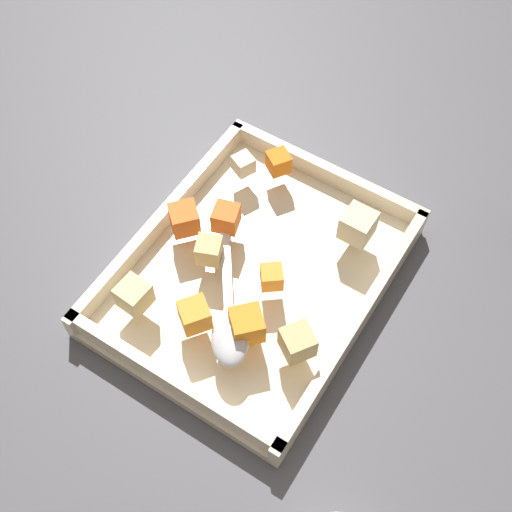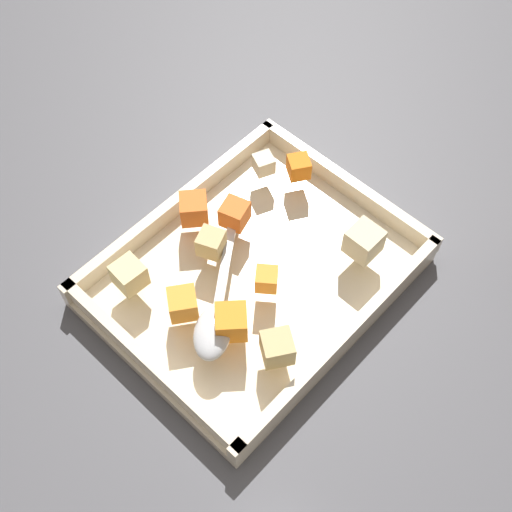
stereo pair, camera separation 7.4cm
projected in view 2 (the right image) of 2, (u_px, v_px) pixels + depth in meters
name	position (u px, v px, depth m)	size (l,w,h in m)	color
ground_plane	(245.00, 275.00, 0.78)	(4.00, 4.00, 0.00)	#4C4C51
baking_dish	(256.00, 274.00, 0.77)	(0.33, 0.27, 0.04)	beige
carrot_chunk_front_center	(191.00, 211.00, 0.76)	(0.03, 0.03, 0.03)	orange
carrot_chunk_corner_nw	(235.00, 214.00, 0.76)	(0.03, 0.03, 0.03)	orange
carrot_chunk_heap_top	(231.00, 322.00, 0.69)	(0.03, 0.03, 0.03)	orange
carrot_chunk_rim_edge	(267.00, 279.00, 0.72)	(0.02, 0.02, 0.02)	orange
carrot_chunk_near_right	(299.00, 167.00, 0.80)	(0.02, 0.02, 0.02)	orange
carrot_chunk_under_handle	(185.00, 306.00, 0.70)	(0.03, 0.03, 0.03)	orange
potato_chunk_heap_side	(364.00, 241.00, 0.74)	(0.03, 0.03, 0.03)	beige
potato_chunk_corner_sw	(277.00, 348.00, 0.67)	(0.03, 0.03, 0.03)	tan
potato_chunk_corner_se	(129.00, 275.00, 0.72)	(0.03, 0.03, 0.03)	#E0CC89
potato_chunk_corner_ne	(264.00, 164.00, 0.80)	(0.02, 0.02, 0.02)	beige
potato_chunk_back_center	(211.00, 243.00, 0.74)	(0.03, 0.03, 0.03)	tan
serving_spoon	(215.00, 322.00, 0.70)	(0.18, 0.14, 0.02)	silver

